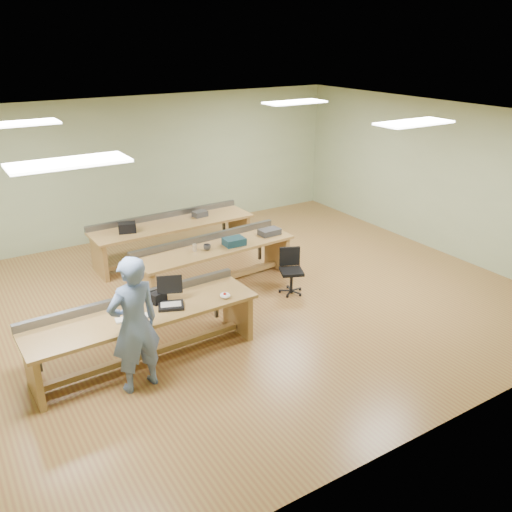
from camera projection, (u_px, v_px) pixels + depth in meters
name	position (u px, v px, depth m)	size (l,w,h in m)	color
floor	(221.00, 304.00, 9.05)	(10.00, 10.00, 0.00)	olive
ceiling	(216.00, 121.00, 7.90)	(10.00, 10.00, 0.00)	silver
wall_back	(130.00, 169.00, 11.61)	(10.00, 0.04, 3.00)	#9DAD83
wall_front	(411.00, 328.00, 5.34)	(10.00, 0.04, 3.00)	#9DAD83
wall_right	(437.00, 177.00, 10.92)	(0.04, 8.00, 3.00)	#9DAD83
fluor_panels	(216.00, 123.00, 7.92)	(6.20, 3.50, 0.03)	white
workbench_front	(143.00, 323.00, 7.32)	(3.16, 0.93, 0.86)	#9B7241
workbench_mid	(215.00, 256.00, 9.53)	(2.96, 0.96, 0.86)	#9B7241
workbench_back	(173.00, 231.00, 10.70)	(3.24, 0.92, 0.86)	#9B7241
person	(134.00, 325.00, 6.60)	(0.66, 0.43, 1.80)	#657CA5
laptop_base	(171.00, 306.00, 7.34)	(0.34, 0.28, 0.04)	black
laptop_screen	(170.00, 285.00, 7.37)	(0.34, 0.02, 0.27)	black
keyboard	(132.00, 318.00, 7.03)	(0.42, 0.14, 0.02)	silver
trackball_mouse	(225.00, 295.00, 7.60)	(0.14, 0.17, 0.07)	white
camera_bag	(158.00, 297.00, 7.45)	(0.22, 0.14, 0.15)	black
task_chair	(291.00, 277.00, 9.36)	(0.56, 0.56, 0.79)	black
parts_bin_teal	(234.00, 241.00, 9.48)	(0.36, 0.27, 0.13)	#12303C
parts_bin_grey	(269.00, 232.00, 9.97)	(0.39, 0.25, 0.11)	#313133
mug	(207.00, 247.00, 9.26)	(0.13, 0.13, 0.10)	#313133
drinks_can	(195.00, 247.00, 9.21)	(0.07, 0.07, 0.13)	silver
storage_box_back	(127.00, 228.00, 10.07)	(0.32, 0.23, 0.18)	black
tray_back	(200.00, 214.00, 10.95)	(0.28, 0.20, 0.11)	#313133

